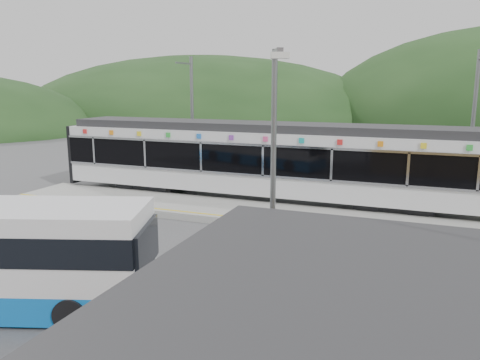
% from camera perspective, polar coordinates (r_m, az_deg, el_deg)
% --- Properties ---
extents(ground, '(120.00, 120.00, 0.00)m').
position_cam_1_polar(ground, '(16.42, 2.78, -7.97)').
color(ground, '#4C4C4F').
rests_on(ground, ground).
extents(hills, '(146.00, 149.00, 26.00)m').
position_cam_1_polar(hills, '(20.77, 24.14, -4.81)').
color(hills, '#1E3D19').
rests_on(hills, ground).
extents(platform, '(26.00, 3.20, 0.30)m').
position_cam_1_polar(platform, '(19.39, 5.87, -4.50)').
color(platform, '#9E9E99').
rests_on(platform, ground).
extents(yellow_line, '(26.00, 0.10, 0.01)m').
position_cam_1_polar(yellow_line, '(18.14, 4.79, -5.09)').
color(yellow_line, yellow).
rests_on(yellow_line, platform).
extents(train, '(20.44, 3.01, 3.74)m').
position_cam_1_polar(train, '(22.07, 2.84, 2.59)').
color(train, black).
rests_on(train, ground).
extents(catenary_mast_west, '(0.18, 1.80, 7.00)m').
position_cam_1_polar(catenary_mast_west, '(26.17, -5.88, 7.43)').
color(catenary_mast_west, slate).
rests_on(catenary_mast_west, ground).
extents(catenary_mast_east, '(0.18, 1.80, 7.00)m').
position_cam_1_polar(catenary_mast_east, '(23.44, 26.49, 5.84)').
color(catenary_mast_east, slate).
rests_on(catenary_mast_east, ground).
extents(lamp_post, '(0.51, 1.14, 6.20)m').
position_cam_1_polar(lamp_post, '(10.04, 3.87, 1.32)').
color(lamp_post, slate).
rests_on(lamp_post, ground).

